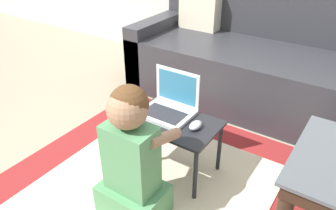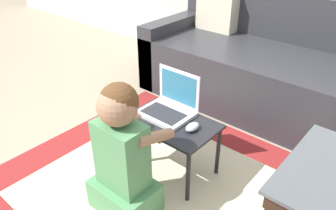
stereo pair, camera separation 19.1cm
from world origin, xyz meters
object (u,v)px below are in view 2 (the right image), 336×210
(laptop, at_px, (169,107))
(person_seated, at_px, (123,155))
(laptop_desk, at_px, (172,128))
(computer_mouse, at_px, (192,127))
(couch, at_px, (270,69))

(laptop, height_order, person_seated, person_seated)
(laptop_desk, relative_size, person_seated, 0.69)
(person_seated, bearing_deg, laptop, 100.99)
(computer_mouse, height_order, person_seated, person_seated)
(computer_mouse, bearing_deg, person_seated, -107.07)
(laptop, bearing_deg, computer_mouse, -13.68)
(laptop_desk, distance_m, person_seated, 0.40)
(couch, bearing_deg, laptop, -96.59)
(laptop_desk, bearing_deg, person_seated, -87.91)
(couch, relative_size, laptop, 6.77)
(person_seated, bearing_deg, laptop_desk, 92.09)
(couch, height_order, laptop, couch)
(laptop_desk, height_order, computer_mouse, computer_mouse)
(computer_mouse, relative_size, person_seated, 0.13)
(laptop, distance_m, computer_mouse, 0.22)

